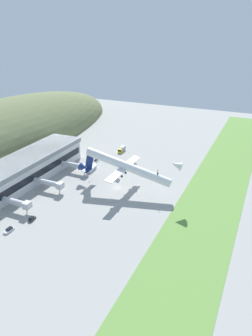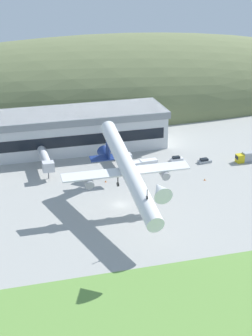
{
  "view_description": "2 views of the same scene",
  "coord_description": "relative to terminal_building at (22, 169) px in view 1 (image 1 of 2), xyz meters",
  "views": [
    {
      "loc": [
        -129.63,
        -63.41,
        73.95
      ],
      "look_at": [
        -0.76,
        -5.39,
        12.02
      ],
      "focal_mm": 35.0,
      "sensor_mm": 36.0,
      "label": 1
    },
    {
      "loc": [
        -35.35,
        -130.28,
        66.21
      ],
      "look_at": [
        1.32,
        -0.97,
        10.82
      ],
      "focal_mm": 60.0,
      "sensor_mm": 36.0,
      "label": 2
    }
  ],
  "objects": [
    {
      "name": "ground_plane",
      "position": [
        13.96,
        -46.1,
        -7.33
      ],
      "size": [
        365.53,
        365.53,
        0.0
      ],
      "primitive_type": "plane",
      "color": "#9E9E99"
    },
    {
      "name": "grass_strip_foreground",
      "position": [
        13.96,
        -91.31,
        -7.29
      ],
      "size": [
        328.98,
        27.82,
        0.08
      ],
      "primitive_type": "cube",
      "color": "#669342",
      "rests_on": "ground_plane"
    },
    {
      "name": "terminal_building",
      "position": [
        0.0,
        0.0,
        0.0
      ],
      "size": [
        82.74,
        19.11,
        12.93
      ],
      "color": "silver",
      "rests_on": "ground_plane"
    },
    {
      "name": "jetway_0",
      "position": [
        -23.08,
        -16.96,
        -3.34
      ],
      "size": [
        3.38,
        14.34,
        5.43
      ],
      "color": "silver",
      "rests_on": "ground_plane"
    },
    {
      "name": "jetway_1",
      "position": [
        -1.82,
        -18.02,
        -3.33
      ],
      "size": [
        3.38,
        16.34,
        5.43
      ],
      "color": "silver",
      "rests_on": "ground_plane"
    },
    {
      "name": "jetway_2",
      "position": [
        21.84,
        -17.92,
        -3.34
      ],
      "size": [
        3.38,
        16.15,
        5.43
      ],
      "color": "silver",
      "rests_on": "ground_plane"
    },
    {
      "name": "cargo_airplane",
      "position": [
        14.67,
        -50.7,
        4.51
      ],
      "size": [
        33.48,
        53.45,
        15.03
      ],
      "color": "white"
    },
    {
      "name": "service_car_0",
      "position": [
        39.73,
        -20.17,
        -6.74
      ],
      "size": [
        4.32,
        1.75,
        1.43
      ],
      "color": "silver",
      "rests_on": "ground_plane"
    },
    {
      "name": "service_car_1",
      "position": [
        47.62,
        -24.28,
        -6.73
      ],
      "size": [
        4.53,
        2.31,
        1.43
      ],
      "color": "#999EA3",
      "rests_on": "ground_plane"
    },
    {
      "name": "service_car_2",
      "position": [
        -36.72,
        -23.92,
        -6.74
      ],
      "size": [
        4.58,
        1.82,
        1.43
      ],
      "color": "silver",
      "rests_on": "ground_plane"
    },
    {
      "name": "service_car_3",
      "position": [
        -26.7,
        -26.85,
        -6.66
      ],
      "size": [
        3.88,
        2.02,
        1.61
      ],
      "color": "#333338",
      "rests_on": "ground_plane"
    },
    {
      "name": "fuel_truck",
      "position": [
        61.07,
        -26.99,
        -5.86
      ],
      "size": [
        7.22,
        2.44,
        3.07
      ],
      "color": "gold",
      "rests_on": "ground_plane"
    },
    {
      "name": "box_truck",
      "position": [
        27.95,
        -24.03,
        -5.92
      ],
      "size": [
        7.78,
        2.72,
        2.87
      ],
      "color": "silver",
      "rests_on": "ground_plane"
    },
    {
      "name": "traffic_cone_0",
      "position": [
        13.8,
        -30.58,
        -7.05
      ],
      "size": [
        0.52,
        0.52,
        0.58
      ],
      "color": "orange",
      "rests_on": "ground_plane"
    },
    {
      "name": "traffic_cone_1",
      "position": [
        42.18,
        -37.25,
        -7.05
      ],
      "size": [
        0.52,
        0.52,
        0.58
      ],
      "color": "orange",
      "rests_on": "ground_plane"
    }
  ]
}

